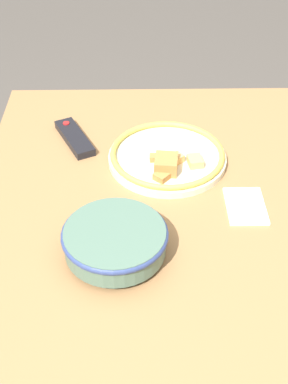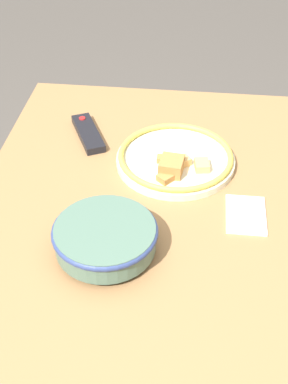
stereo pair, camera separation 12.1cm
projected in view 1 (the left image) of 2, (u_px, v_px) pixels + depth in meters
name	position (u px, v px, depth m)	size (l,w,h in m)	color
dining_table	(165.00, 248.00, 1.25)	(1.19, 0.89, 0.75)	olive
noodle_bowl	(115.00, 240.00, 1.08)	(0.22, 0.22, 0.07)	#4C6B5B
food_plate	(167.00, 157.00, 1.34)	(0.30, 0.30, 0.05)	beige
tv_remote	(75.00, 138.00, 1.42)	(0.18, 0.12, 0.02)	black
folded_napkin	(246.00, 206.00, 1.22)	(0.13, 0.09, 0.01)	white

